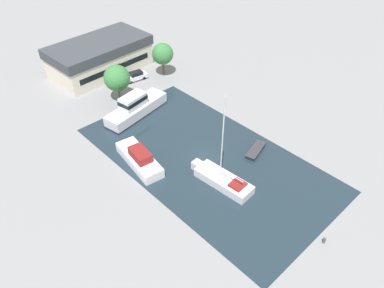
{
  "coord_description": "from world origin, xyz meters",
  "views": [
    {
      "loc": [
        -29.27,
        -28.36,
        35.53
      ],
      "look_at": [
        0.0,
        2.81,
        1.0
      ],
      "focal_mm": 35.0,
      "sensor_mm": 36.0,
      "label": 1
    }
  ],
  "objects_px": {
    "sailboat_moored": "(222,180)",
    "motor_cruiser": "(136,108)",
    "cabin_boat": "(139,159)",
    "warehouse_building": "(100,57)",
    "quay_tree_by_water": "(163,54)",
    "quay_tree_near_building": "(117,78)",
    "parked_car": "(136,76)",
    "small_dinghy": "(256,150)"
  },
  "relations": [
    {
      "from": "quay_tree_by_water",
      "to": "parked_car",
      "type": "relative_size",
      "value": 1.36
    },
    {
      "from": "motor_cruiser",
      "to": "cabin_boat",
      "type": "relative_size",
      "value": 1.32
    },
    {
      "from": "quay_tree_near_building",
      "to": "parked_car",
      "type": "height_order",
      "value": "quay_tree_near_building"
    },
    {
      "from": "sailboat_moored",
      "to": "motor_cruiser",
      "type": "height_order",
      "value": "sailboat_moored"
    },
    {
      "from": "quay_tree_near_building",
      "to": "motor_cruiser",
      "type": "xyz_separation_m",
      "value": [
        -0.65,
        -5.76,
        -2.91
      ]
    },
    {
      "from": "small_dinghy",
      "to": "warehouse_building",
      "type": "bearing_deg",
      "value": 167.95
    },
    {
      "from": "parked_car",
      "to": "cabin_boat",
      "type": "distance_m",
      "value": 24.38
    },
    {
      "from": "quay_tree_by_water",
      "to": "cabin_boat",
      "type": "distance_m",
      "value": 26.42
    },
    {
      "from": "cabin_boat",
      "to": "motor_cruiser",
      "type": "bearing_deg",
      "value": 64.14
    },
    {
      "from": "warehouse_building",
      "to": "cabin_boat",
      "type": "xyz_separation_m",
      "value": [
        -11.33,
        -27.48,
        -2.1
      ]
    },
    {
      "from": "quay_tree_by_water",
      "to": "cabin_boat",
      "type": "height_order",
      "value": "quay_tree_by_water"
    },
    {
      "from": "warehouse_building",
      "to": "quay_tree_by_water",
      "type": "xyz_separation_m",
      "value": [
        7.9,
        -9.69,
        1.33
      ]
    },
    {
      "from": "sailboat_moored",
      "to": "warehouse_building",
      "type": "bearing_deg",
      "value": 76.73
    },
    {
      "from": "motor_cruiser",
      "to": "warehouse_building",
      "type": "bearing_deg",
      "value": -24.23
    },
    {
      "from": "small_dinghy",
      "to": "quay_tree_near_building",
      "type": "bearing_deg",
      "value": 177.71
    },
    {
      "from": "warehouse_building",
      "to": "small_dinghy",
      "type": "height_order",
      "value": "warehouse_building"
    },
    {
      "from": "quay_tree_by_water",
      "to": "sailboat_moored",
      "type": "xyz_separation_m",
      "value": [
        -13.6,
        -28.48,
        -3.68
      ]
    },
    {
      "from": "warehouse_building",
      "to": "sailboat_moored",
      "type": "height_order",
      "value": "sailboat_moored"
    },
    {
      "from": "warehouse_building",
      "to": "sailboat_moored",
      "type": "relative_size",
      "value": 1.45
    },
    {
      "from": "motor_cruiser",
      "to": "small_dinghy",
      "type": "xyz_separation_m",
      "value": [
        6.99,
        -19.85,
        -1.14
      ]
    },
    {
      "from": "parked_car",
      "to": "quay_tree_by_water",
      "type": "bearing_deg",
      "value": -103.84
    },
    {
      "from": "quay_tree_near_building",
      "to": "parked_car",
      "type": "relative_size",
      "value": 1.39
    },
    {
      "from": "parked_car",
      "to": "small_dinghy",
      "type": "height_order",
      "value": "parked_car"
    },
    {
      "from": "warehouse_building",
      "to": "quay_tree_by_water",
      "type": "distance_m",
      "value": 12.57
    },
    {
      "from": "warehouse_building",
      "to": "motor_cruiser",
      "type": "relative_size",
      "value": 1.59
    },
    {
      "from": "quay_tree_by_water",
      "to": "cabin_boat",
      "type": "relative_size",
      "value": 0.7
    },
    {
      "from": "sailboat_moored",
      "to": "motor_cruiser",
      "type": "distance_m",
      "value": 21.05
    },
    {
      "from": "quay_tree_near_building",
      "to": "quay_tree_by_water",
      "type": "xyz_separation_m",
      "value": [
        11.55,
        1.73,
        0.08
      ]
    },
    {
      "from": "small_dinghy",
      "to": "sailboat_moored",
      "type": "bearing_deg",
      "value": -98.46
    },
    {
      "from": "parked_car",
      "to": "sailboat_moored",
      "type": "height_order",
      "value": "sailboat_moored"
    },
    {
      "from": "cabin_boat",
      "to": "small_dinghy",
      "type": "bearing_deg",
      "value": -25.82
    },
    {
      "from": "motor_cruiser",
      "to": "quay_tree_by_water",
      "type": "bearing_deg",
      "value": -68.62
    },
    {
      "from": "cabin_boat",
      "to": "warehouse_building",
      "type": "bearing_deg",
      "value": 76.04
    },
    {
      "from": "quay_tree_by_water",
      "to": "small_dinghy",
      "type": "height_order",
      "value": "quay_tree_by_water"
    },
    {
      "from": "motor_cruiser",
      "to": "cabin_boat",
      "type": "bearing_deg",
      "value": 135.52
    },
    {
      "from": "warehouse_building",
      "to": "quay_tree_by_water",
      "type": "relative_size",
      "value": 3.02
    },
    {
      "from": "warehouse_building",
      "to": "quay_tree_near_building",
      "type": "height_order",
      "value": "quay_tree_near_building"
    },
    {
      "from": "parked_car",
      "to": "sailboat_moored",
      "type": "bearing_deg",
      "value": 173.15
    },
    {
      "from": "warehouse_building",
      "to": "parked_car",
      "type": "height_order",
      "value": "warehouse_building"
    },
    {
      "from": "sailboat_moored",
      "to": "parked_car",
      "type": "bearing_deg",
      "value": 69.83
    },
    {
      "from": "warehouse_building",
      "to": "sailboat_moored",
      "type": "bearing_deg",
      "value": -101.32
    },
    {
      "from": "quay_tree_near_building",
      "to": "cabin_boat",
      "type": "distance_m",
      "value": 18.11
    }
  ]
}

